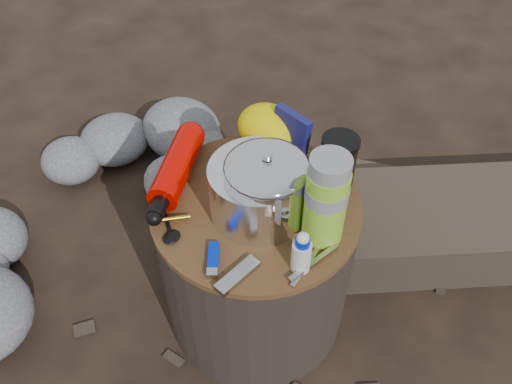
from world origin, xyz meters
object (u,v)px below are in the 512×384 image
Objects in this scene: thermos at (326,200)px; stump at (256,262)px; travel_mug at (338,161)px; camping_pot at (266,188)px; fuel_bottle at (177,167)px.

stump is at bearing -173.77° from thermos.
stump is 0.35m from travel_mug.
travel_mug is (0.06, 0.19, -0.03)m from camping_pot.
thermos is (0.36, 0.06, 0.07)m from fuel_bottle.
thermos reaches higher than camping_pot.
camping_pot is (0.04, -0.01, 0.31)m from stump.
camping_pot is 0.60× the size of fuel_bottle.
camping_pot is 0.80× the size of thermos.
fuel_bottle is at bearing -143.68° from travel_mug.
stump is at bearing -119.67° from travel_mug.
fuel_bottle is at bearing -170.41° from thermos.
thermos is at bearing -15.99° from fuel_bottle.
travel_mug is at bearing 111.59° from thermos.
camping_pot is 0.24m from fuel_bottle.
stump is 2.74× the size of camping_pot.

